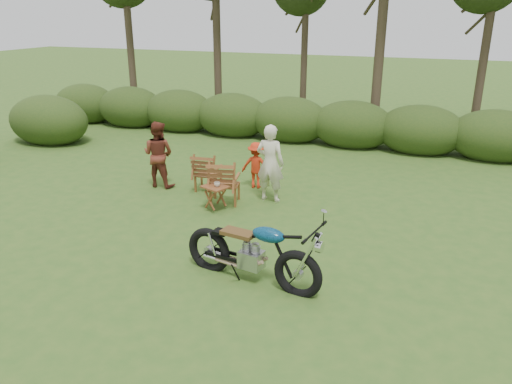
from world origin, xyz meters
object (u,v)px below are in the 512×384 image
(lawn_chair_right, at_px, (225,203))
(cup, at_px, (217,184))
(side_table, at_px, (215,198))
(lawn_chair_left, at_px, (209,190))
(child, at_px, (256,187))
(motorcycle, at_px, (251,280))
(adult_b, at_px, (161,186))
(adult_a, at_px, (270,200))

(lawn_chair_right, bearing_deg, cup, 82.10)
(side_table, height_order, cup, cup)
(lawn_chair_left, bearing_deg, lawn_chair_right, 132.16)
(child, bearing_deg, motorcycle, 103.06)
(side_table, relative_size, cup, 4.42)
(side_table, height_order, adult_b, adult_b)
(adult_b, bearing_deg, child, -162.38)
(motorcycle, distance_m, adult_b, 4.94)
(adult_b, height_order, child, adult_b)
(lawn_chair_right, distance_m, adult_a, 0.99)
(motorcycle, height_order, child, motorcycle)
(lawn_chair_right, relative_size, child, 0.90)
(child, bearing_deg, lawn_chair_right, 69.73)
(adult_b, bearing_deg, adult_a, -179.88)
(lawn_chair_right, relative_size, lawn_chair_left, 1.10)
(lawn_chair_right, bearing_deg, adult_b, -26.61)
(motorcycle, distance_m, side_table, 2.99)
(side_table, bearing_deg, motorcycle, -53.85)
(lawn_chair_right, relative_size, side_table, 1.85)
(motorcycle, relative_size, cup, 18.37)
(adult_a, bearing_deg, cup, 50.56)
(lawn_chair_right, bearing_deg, lawn_chair_left, -54.11)
(lawn_chair_right, distance_m, adult_b, 1.96)
(adult_a, height_order, adult_b, adult_a)
(side_table, bearing_deg, lawn_chair_left, 122.99)
(adult_a, bearing_deg, child, -48.10)
(adult_a, relative_size, child, 1.56)
(motorcycle, relative_size, lawn_chair_right, 2.25)
(motorcycle, bearing_deg, side_table, 134.64)
(adult_b, bearing_deg, lawn_chair_left, -173.54)
(cup, height_order, adult_b, adult_b)
(motorcycle, bearing_deg, adult_b, 146.23)
(lawn_chair_left, xyz_separation_m, side_table, (0.69, -1.07, 0.27))
(lawn_chair_right, height_order, adult_a, adult_a)
(adult_a, distance_m, child, 0.90)
(lawn_chair_left, height_order, adult_a, adult_a)
(adult_b, bearing_deg, motorcycle, 137.13)
(lawn_chair_right, xyz_separation_m, side_table, (-0.01, -0.46, 0.27))
(side_table, bearing_deg, adult_a, 47.62)
(motorcycle, bearing_deg, lawn_chair_left, 133.70)
(cup, distance_m, child, 1.75)
(cup, bearing_deg, adult_b, 154.73)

